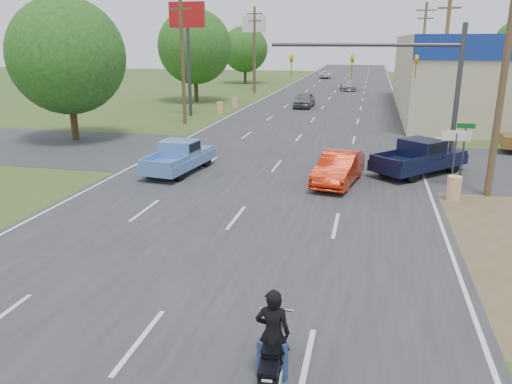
% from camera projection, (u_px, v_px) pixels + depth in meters
% --- Properties ---
extents(ground, '(200.00, 200.00, 0.00)m').
position_uv_depth(ground, '(139.00, 342.00, 10.71)').
color(ground, '#425522').
rests_on(ground, ground).
extents(main_road, '(15.00, 180.00, 0.02)m').
position_uv_depth(main_road, '(322.00, 108.00, 48.01)').
color(main_road, '#2D2D30').
rests_on(main_road, ground).
extents(cross_road, '(120.00, 10.00, 0.02)m').
position_uv_depth(cross_road, '(283.00, 158.00, 27.50)').
color(cross_road, '#2D2D30').
rests_on(cross_road, ground).
extents(utility_pole_1, '(2.00, 0.28, 10.00)m').
position_uv_depth(utility_pole_1, '(505.00, 64.00, 19.26)').
color(utility_pole_1, '#4C3823').
rests_on(utility_pole_1, ground).
extents(utility_pole_2, '(2.00, 0.28, 10.00)m').
position_uv_depth(utility_pole_2, '(445.00, 53.00, 36.04)').
color(utility_pole_2, '#4C3823').
rests_on(utility_pole_2, ground).
extents(utility_pole_3, '(2.00, 0.28, 10.00)m').
position_uv_depth(utility_pole_3, '(423.00, 49.00, 52.83)').
color(utility_pole_3, '#4C3823').
rests_on(utility_pole_3, ground).
extents(utility_pole_5, '(2.00, 0.28, 10.00)m').
position_uv_depth(utility_pole_5, '(182.00, 53.00, 37.30)').
color(utility_pole_5, '#4C3823').
rests_on(utility_pole_5, ground).
extents(utility_pole_6, '(2.00, 0.28, 10.00)m').
position_uv_depth(utility_pole_6, '(255.00, 48.00, 59.68)').
color(utility_pole_6, '#4C3823').
rests_on(utility_pole_6, ground).
extents(tree_0, '(7.14, 7.14, 8.84)m').
position_uv_depth(tree_0, '(67.00, 56.00, 30.82)').
color(tree_0, '#422D19').
rests_on(tree_0, ground).
extents(tree_1, '(7.56, 7.56, 9.36)m').
position_uv_depth(tree_1, '(195.00, 47.00, 51.13)').
color(tree_1, '#422D19').
rests_on(tree_1, ground).
extents(tree_2, '(6.72, 6.72, 8.32)m').
position_uv_depth(tree_2, '(245.00, 49.00, 73.84)').
color(tree_2, '#422D19').
rests_on(tree_2, ground).
extents(tree_4, '(9.24, 9.24, 11.44)m').
position_uv_depth(tree_4, '(39.00, 37.00, 90.40)').
color(tree_4, '#422D19').
rests_on(tree_4, ground).
extents(tree_6, '(8.82, 8.82, 10.92)m').
position_uv_depth(tree_6, '(205.00, 39.00, 103.81)').
color(tree_6, '#422D19').
rests_on(tree_6, ground).
extents(barrel_0, '(0.56, 0.56, 1.00)m').
position_uv_depth(barrel_0, '(454.00, 188.00, 20.05)').
color(barrel_0, orange).
rests_on(barrel_0, ground).
extents(barrel_1, '(0.56, 0.56, 1.00)m').
position_uv_depth(barrel_1, '(439.00, 147.00, 27.89)').
color(barrel_1, orange).
rests_on(barrel_1, ground).
extents(barrel_2, '(0.56, 0.56, 1.00)m').
position_uv_depth(barrel_2, '(220.00, 108.00, 44.09)').
color(barrel_2, orange).
rests_on(barrel_2, ground).
extents(barrel_3, '(0.56, 0.56, 1.00)m').
position_uv_depth(barrel_3, '(235.00, 103.00, 47.75)').
color(barrel_3, orange).
rests_on(barrel_3, ground).
extents(pole_sign_left_near, '(3.00, 0.35, 9.20)m').
position_uv_depth(pole_sign_left_near, '(187.00, 28.00, 40.70)').
color(pole_sign_left_near, '#3F3F44').
rests_on(pole_sign_left_near, ground).
extents(pole_sign_left_far, '(3.00, 0.35, 9.20)m').
position_uv_depth(pole_sign_left_far, '(254.00, 32.00, 63.08)').
color(pole_sign_left_far, '#3F3F44').
rests_on(pole_sign_left_far, ground).
extents(lane_sign, '(1.20, 0.08, 2.52)m').
position_uv_depth(lane_sign, '(456.00, 145.00, 21.47)').
color(lane_sign, '#3F3F44').
rests_on(lane_sign, ground).
extents(street_name_sign, '(0.80, 0.08, 2.61)m').
position_uv_depth(street_name_sign, '(464.00, 145.00, 22.82)').
color(street_name_sign, '#3F3F44').
rests_on(street_name_sign, ground).
extents(signal_mast, '(9.12, 0.40, 7.00)m').
position_uv_depth(signal_mast, '(401.00, 71.00, 23.92)').
color(signal_mast, '#3F3F44').
rests_on(signal_mast, ground).
extents(red_convertible, '(2.24, 4.53, 1.43)m').
position_uv_depth(red_convertible, '(339.00, 169.00, 22.30)').
color(red_convertible, '#B11F08').
rests_on(red_convertible, ground).
extents(motorcycle, '(0.67, 2.19, 1.11)m').
position_uv_depth(motorcycle, '(272.00, 359.00, 9.34)').
color(motorcycle, black).
rests_on(motorcycle, ground).
extents(rider, '(0.69, 0.48, 1.80)m').
position_uv_depth(rider, '(273.00, 338.00, 9.28)').
color(rider, black).
rests_on(rider, ground).
extents(blue_pickup, '(2.37, 4.90, 1.56)m').
position_uv_depth(blue_pickup, '(180.00, 156.00, 24.37)').
color(blue_pickup, black).
rests_on(blue_pickup, ground).
extents(navy_pickup, '(4.85, 5.06, 1.68)m').
position_uv_depth(navy_pickup, '(421.00, 157.00, 24.00)').
color(navy_pickup, black).
rests_on(navy_pickup, ground).
extents(distant_car_grey, '(1.83, 4.26, 1.44)m').
position_uv_depth(distant_car_grey, '(304.00, 100.00, 47.87)').
color(distant_car_grey, slate).
rests_on(distant_car_grey, ground).
extents(distant_car_silver, '(2.49, 4.87, 1.35)m').
position_uv_depth(distant_car_silver, '(348.00, 85.00, 64.58)').
color(distant_car_silver, '#9B9CA0').
rests_on(distant_car_silver, ground).
extents(distant_car_white, '(2.35, 4.39, 1.17)m').
position_uv_depth(distant_car_white, '(325.00, 75.00, 84.96)').
color(distant_car_white, silver).
rests_on(distant_car_white, ground).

